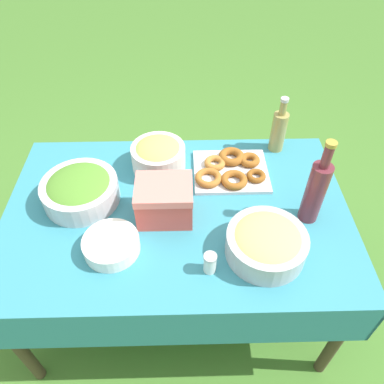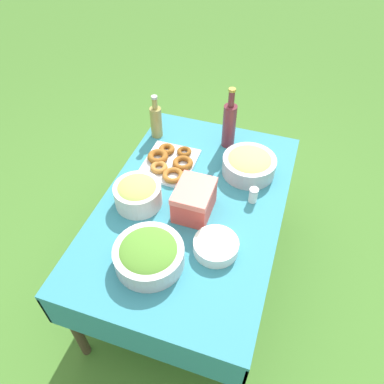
{
  "view_description": "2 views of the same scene",
  "coord_description": "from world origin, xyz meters",
  "views": [
    {
      "loc": [
        -0.04,
        1.03,
        1.84
      ],
      "look_at": [
        -0.06,
        -0.07,
        0.72
      ],
      "focal_mm": 35.0,
      "sensor_mm": 36.0,
      "label": 1
    },
    {
      "loc": [
        1.24,
        0.41,
        2.13
      ],
      "look_at": [
        -0.02,
        -0.01,
        0.75
      ],
      "focal_mm": 35.0,
      "sensor_mm": 36.0,
      "label": 2
    }
  ],
  "objects": [
    {
      "name": "wine_bottle",
      "position": [
        -0.53,
        0.05,
        0.84
      ],
      "size": [
        0.08,
        0.08,
        0.38
      ],
      "color": "maroon",
      "rests_on": "picnic_table"
    },
    {
      "name": "plate_stack",
      "position": [
        0.24,
        0.2,
        0.72
      ],
      "size": [
        0.21,
        0.21,
        0.06
      ],
      "color": "white",
      "rests_on": "picnic_table"
    },
    {
      "name": "fruit_bowl",
      "position": [
        0.08,
        -0.26,
        0.76
      ],
      "size": [
        0.24,
        0.24,
        0.14
      ],
      "color": "silver",
      "rests_on": "picnic_table"
    },
    {
      "name": "donut_platter",
      "position": [
        -0.24,
        -0.22,
        0.71
      ],
      "size": [
        0.35,
        0.3,
        0.05
      ],
      "color": "silver",
      "rests_on": "picnic_table"
    },
    {
      "name": "cooler_box",
      "position": [
        0.05,
        0.03,
        0.77
      ],
      "size": [
        0.22,
        0.18,
        0.17
      ],
      "color": "#E04C42",
      "rests_on": "picnic_table"
    },
    {
      "name": "picnic_table",
      "position": [
        0.0,
        0.0,
        0.6
      ],
      "size": [
        1.43,
        0.93,
        0.69
      ],
      "color": "teal",
      "rests_on": "ground_plane"
    },
    {
      "name": "ground_plane",
      "position": [
        0.0,
        0.0,
        0.0
      ],
      "size": [
        14.0,
        14.0,
        0.0
      ],
      "primitive_type": "plane",
      "color": "#477A2D"
    },
    {
      "name": "olive_oil_bottle",
      "position": [
        -0.48,
        -0.39,
        0.8
      ],
      "size": [
        0.07,
        0.07,
        0.28
      ],
      "color": "#998E4C",
      "rests_on": "picnic_table"
    },
    {
      "name": "salt_shaker",
      "position": [
        -0.12,
        0.29,
        0.73
      ],
      "size": [
        0.05,
        0.05,
        0.09
      ],
      "color": "white",
      "rests_on": "picnic_table"
    },
    {
      "name": "salad_bowl",
      "position": [
        0.4,
        -0.07,
        0.75
      ],
      "size": [
        0.32,
        0.32,
        0.12
      ],
      "color": "silver",
      "rests_on": "picnic_table"
    },
    {
      "name": "pasta_bowl",
      "position": [
        -0.33,
        0.22,
        0.75
      ],
      "size": [
        0.3,
        0.3,
        0.12
      ],
      "color": "#B2B7BC",
      "rests_on": "picnic_table"
    }
  ]
}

